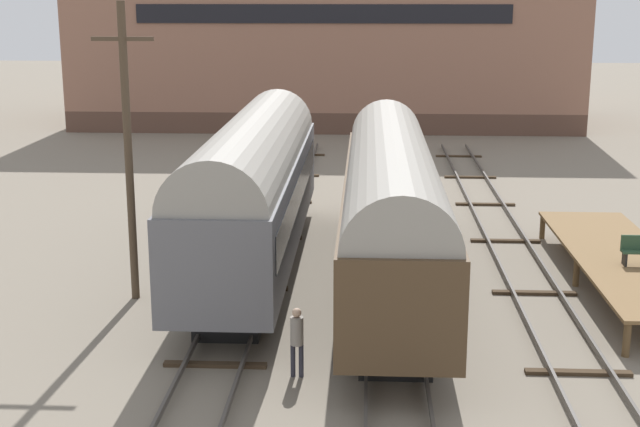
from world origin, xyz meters
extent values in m
plane|color=slate|center=(0.00, 0.00, 0.00)|extent=(200.00, 200.00, 0.00)
cube|color=#4C4742|center=(-5.21, 0.00, 0.18)|extent=(0.08, 60.00, 0.16)
cube|color=#4C4742|center=(-3.77, 0.00, 0.18)|extent=(0.08, 60.00, 0.16)
cube|color=#3D2D1E|center=(-4.49, -3.00, 0.05)|extent=(2.60, 0.24, 0.10)
cube|color=#3D2D1E|center=(-4.49, 3.00, 0.05)|extent=(2.60, 0.24, 0.10)
cube|color=#3D2D1E|center=(-4.49, 9.00, 0.05)|extent=(2.60, 0.24, 0.10)
cube|color=#3D2D1E|center=(-4.49, 15.00, 0.05)|extent=(2.60, 0.24, 0.10)
cube|color=#3D2D1E|center=(-4.49, 21.00, 0.05)|extent=(2.60, 0.24, 0.10)
cube|color=#3D2D1E|center=(-4.49, 27.00, 0.05)|extent=(2.60, 0.24, 0.10)
cube|color=#4C4742|center=(-0.72, 0.00, 0.18)|extent=(0.08, 60.00, 0.16)
cube|color=#4C4742|center=(0.72, 0.00, 0.18)|extent=(0.08, 60.00, 0.16)
cube|color=#3D2D1E|center=(0.00, -3.00, 0.05)|extent=(2.60, 0.24, 0.10)
cube|color=#3D2D1E|center=(0.00, 3.00, 0.05)|extent=(2.60, 0.24, 0.10)
cube|color=#3D2D1E|center=(0.00, 9.00, 0.05)|extent=(2.60, 0.24, 0.10)
cube|color=#3D2D1E|center=(0.00, 15.00, 0.05)|extent=(2.60, 0.24, 0.10)
cube|color=#3D2D1E|center=(0.00, 21.00, 0.05)|extent=(2.60, 0.24, 0.10)
cube|color=#3D2D1E|center=(0.00, 27.00, 0.05)|extent=(2.60, 0.24, 0.10)
cube|color=#4C4742|center=(3.77, 0.00, 0.18)|extent=(0.08, 60.00, 0.16)
cube|color=#4C4742|center=(5.21, 0.00, 0.18)|extent=(0.08, 60.00, 0.16)
cube|color=#3D2D1E|center=(4.49, -3.00, 0.05)|extent=(2.60, 0.24, 0.10)
cube|color=#3D2D1E|center=(4.49, 3.00, 0.05)|extent=(2.60, 0.24, 0.10)
cube|color=#3D2D1E|center=(4.49, 9.00, 0.05)|extent=(2.60, 0.24, 0.10)
cube|color=#3D2D1E|center=(4.49, 15.00, 0.05)|extent=(2.60, 0.24, 0.10)
cube|color=#3D2D1E|center=(4.49, 21.00, 0.05)|extent=(2.60, 0.24, 0.10)
cube|color=#3D2D1E|center=(4.49, 27.00, 0.05)|extent=(2.60, 0.24, 0.10)
cube|color=black|center=(0.00, 9.12, 0.50)|extent=(1.80, 2.40, 1.00)
cube|color=black|center=(0.00, -2.47, 0.50)|extent=(1.80, 2.40, 1.00)
cube|color=#4C3823|center=(0.00, 3.33, 2.31)|extent=(2.88, 17.83, 2.63)
cube|color=black|center=(0.00, 3.33, 2.63)|extent=(2.92, 16.40, 0.95)
cylinder|color=gray|center=(0.00, 3.33, 3.63)|extent=(2.73, 17.47, 2.73)
cube|color=black|center=(-4.49, 10.57, 0.50)|extent=(1.80, 2.40, 1.00)
cube|color=black|center=(-4.49, -0.28, 0.50)|extent=(1.80, 2.40, 1.00)
cube|color=slate|center=(-4.49, 5.14, 2.41)|extent=(3.00, 16.69, 2.82)
cube|color=black|center=(-4.49, 5.14, 2.75)|extent=(3.04, 15.35, 1.02)
cylinder|color=gray|center=(-4.49, 5.14, 3.82)|extent=(2.85, 16.35, 2.85)
cube|color=brown|center=(7.36, 3.91, 0.97)|extent=(3.09, 11.71, 0.10)
cylinder|color=brown|center=(5.96, -1.80, 0.46)|extent=(0.20, 0.20, 0.92)
cylinder|color=brown|center=(5.96, 9.61, 0.46)|extent=(0.20, 0.20, 0.92)
cylinder|color=brown|center=(8.75, 9.61, 0.46)|extent=(0.20, 0.20, 0.92)
cylinder|color=brown|center=(5.96, 3.91, 0.46)|extent=(0.20, 0.20, 0.92)
cube|color=black|center=(7.14, 2.92, 1.22)|extent=(0.06, 0.40, 0.40)
cylinder|color=#282833|center=(-2.49, -3.48, 0.42)|extent=(0.12, 0.12, 0.84)
cylinder|color=#282833|center=(-2.29, -3.48, 0.42)|extent=(0.12, 0.12, 0.84)
cylinder|color=gray|center=(-2.39, -3.48, 1.19)|extent=(0.32, 0.32, 0.70)
sphere|color=tan|center=(-2.39, -3.48, 1.65)|extent=(0.23, 0.23, 0.23)
cylinder|color=#473828|center=(-7.80, 2.04, 4.45)|extent=(0.24, 0.24, 8.90)
cube|color=#473828|center=(-7.80, 2.04, 7.83)|extent=(1.80, 0.12, 0.12)
cube|color=brown|center=(-3.72, 41.72, 0.71)|extent=(34.60, 13.54, 1.42)
cube|color=#936651|center=(-3.72, 41.72, 7.83)|extent=(34.60, 13.54, 12.81)
cube|color=black|center=(-3.72, 34.89, 7.83)|extent=(24.22, 0.10, 1.20)
camera|label=1|loc=(-0.77, -23.56, 9.08)|focal=50.00mm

